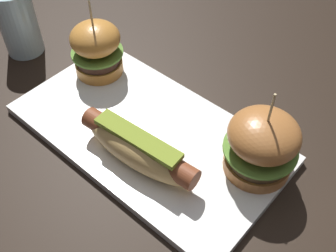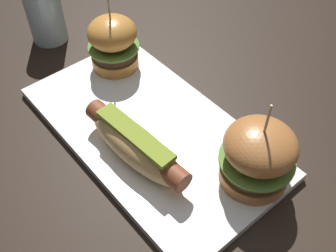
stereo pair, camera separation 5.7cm
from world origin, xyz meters
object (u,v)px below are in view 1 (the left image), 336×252
(hot_dog, at_px, (138,148))
(water_glass, at_px, (18,22))
(slider_left, at_px, (97,48))
(slider_right, at_px, (262,144))
(platter_main, at_px, (148,133))

(hot_dog, height_order, water_glass, water_glass)
(hot_dog, xyz_separation_m, slider_left, (-0.19, 0.10, 0.02))
(slider_left, height_order, slider_right, same)
(slider_right, bearing_deg, platter_main, -162.43)
(platter_main, xyz_separation_m, slider_right, (0.16, 0.05, 0.06))
(platter_main, distance_m, slider_right, 0.18)
(platter_main, height_order, hot_dog, hot_dog)
(hot_dog, bearing_deg, slider_right, 37.74)
(slider_left, xyz_separation_m, slider_right, (0.32, 0.00, 0.00))
(platter_main, bearing_deg, water_glass, 178.85)
(hot_dog, distance_m, slider_right, 0.17)
(slider_right, height_order, water_glass, slider_right)
(platter_main, distance_m, water_glass, 0.33)
(platter_main, height_order, slider_right, slider_right)
(hot_dog, bearing_deg, water_glass, 170.94)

